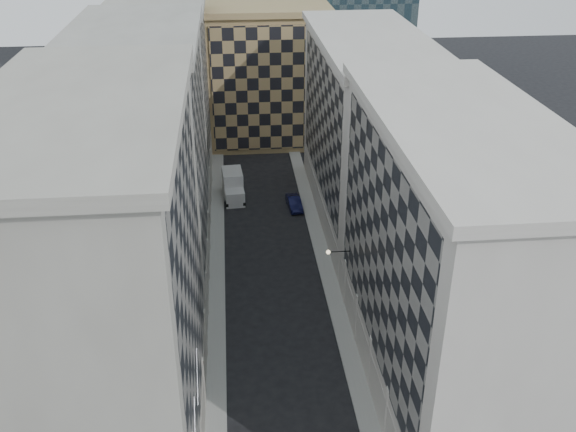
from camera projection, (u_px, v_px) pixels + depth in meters
sidewalk_west at (217, 280)px, 59.99m from camera, size 1.50×100.00×0.15m
sidewalk_east at (328, 275)px, 60.86m from camera, size 1.50×100.00×0.15m
bldg_left_a at (108, 296)px, 37.31m from camera, size 10.80×22.80×23.70m
bldg_left_b at (147, 159)px, 56.93m from camera, size 10.80×22.80×22.70m
bldg_left_c at (166, 92)px, 76.55m from camera, size 10.80×22.80×21.70m
bldg_right_a at (448, 263)px, 43.34m from camera, size 10.80×26.80×20.70m
bldg_right_b at (367, 132)px, 67.36m from camera, size 10.80×28.80×19.70m
tan_block at (267, 72)px, 89.63m from camera, size 16.80×14.80×18.80m
flagpoles_left at (196, 401)px, 35.10m from camera, size 0.10×6.33×2.33m
bracket_lamp at (330, 252)px, 52.65m from camera, size 1.98×0.36×0.36m
box_truck at (233, 187)px, 75.30m from camera, size 2.65×5.72×3.06m
dark_car at (294, 203)px, 73.03m from camera, size 1.75×4.17×1.34m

